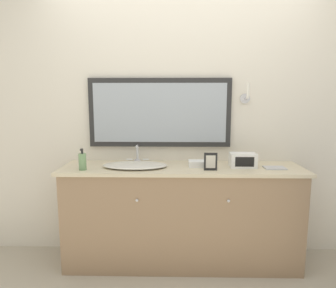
{
  "coord_description": "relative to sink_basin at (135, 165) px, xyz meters",
  "views": [
    {
      "loc": [
        -0.07,
        -2.26,
        1.49
      ],
      "look_at": [
        -0.12,
        0.29,
        1.09
      ],
      "focal_mm": 32.0,
      "sensor_mm": 36.0,
      "label": 1
    }
  ],
  "objects": [
    {
      "name": "vanity_counter",
      "position": [
        0.41,
        0.02,
        -0.46
      ],
      "size": [
        2.09,
        0.52,
        0.89
      ],
      "color": "#937556",
      "rests_on": "ground_plane"
    },
    {
      "name": "appliance_box",
      "position": [
        0.93,
        0.01,
        0.04
      ],
      "size": [
        0.22,
        0.14,
        0.12
      ],
      "color": "white",
      "rests_on": "vanity_counter"
    },
    {
      "name": "hand_towel_near_sink",
      "position": [
        0.54,
        0.03,
        0.01
      ],
      "size": [
        0.15,
        0.12,
        0.05
      ],
      "color": "white",
      "rests_on": "vanity_counter"
    },
    {
      "name": "ground_plane",
      "position": [
        0.41,
        -0.27,
        -0.91
      ],
      "size": [
        14.0,
        14.0,
        0.0
      ],
      "primitive_type": "plane",
      "color": "#B2A893"
    },
    {
      "name": "sink_basin",
      "position": [
        0.0,
        0.0,
        0.0
      ],
      "size": [
        0.56,
        0.37,
        0.17
      ],
      "color": "silver",
      "rests_on": "vanity_counter"
    },
    {
      "name": "wall_back",
      "position": [
        0.4,
        0.3,
        0.37
      ],
      "size": [
        8.0,
        0.18,
        2.55
      ],
      "color": "silver",
      "rests_on": "ground_plane"
    },
    {
      "name": "metal_tray",
      "position": [
        1.19,
        -0.03,
        -0.01
      ],
      "size": [
        0.17,
        0.13,
        0.01
      ],
      "color": "silver",
      "rests_on": "vanity_counter"
    },
    {
      "name": "soap_bottle",
      "position": [
        -0.42,
        -0.11,
        0.05
      ],
      "size": [
        0.06,
        0.06,
        0.18
      ],
      "color": "#709966",
      "rests_on": "vanity_counter"
    },
    {
      "name": "picture_frame",
      "position": [
        0.64,
        -0.11,
        0.06
      ],
      "size": [
        0.11,
        0.01,
        0.15
      ],
      "color": "black",
      "rests_on": "vanity_counter"
    }
  ]
}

